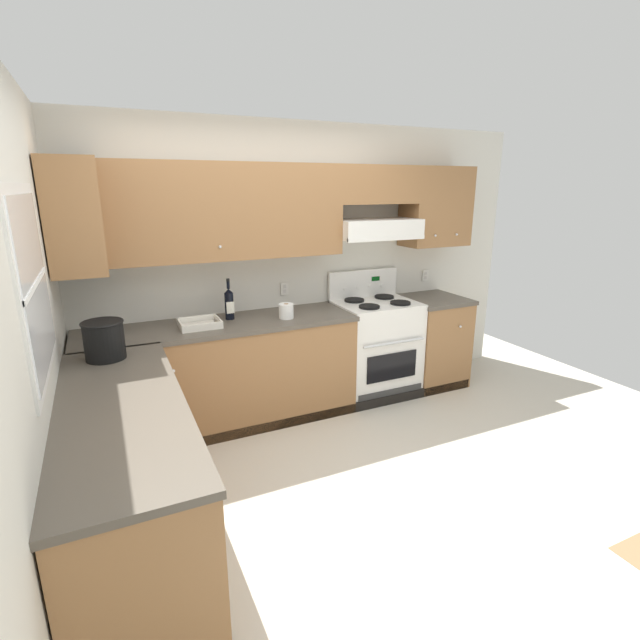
{
  "coord_description": "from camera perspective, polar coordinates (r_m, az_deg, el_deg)",
  "views": [
    {
      "loc": [
        -1.25,
        -2.46,
        1.99
      ],
      "look_at": [
        0.23,
        0.7,
        1.0
      ],
      "focal_mm": 26.41,
      "sensor_mm": 36.0,
      "label": 1
    }
  ],
  "objects": [
    {
      "name": "paper_towel_roll",
      "position": [
        4.01,
        -4.12,
        1.1
      ],
      "size": [
        0.13,
        0.13,
        0.13
      ],
      "color": "white",
      "rests_on": "counter_back_run"
    },
    {
      "name": "counter_left_run",
      "position": [
        2.9,
        -21.99,
        -17.5
      ],
      "size": [
        0.63,
        1.91,
        0.91
      ],
      "color": "olive",
      "rests_on": "ground_plane"
    },
    {
      "name": "ground_plane",
      "position": [
        3.41,
        1.56,
        -19.95
      ],
      "size": [
        7.04,
        7.04,
        0.0
      ],
      "primitive_type": "plane",
      "color": "beige"
    },
    {
      "name": "wall_left",
      "position": [
        2.79,
        -31.32,
        0.05
      ],
      "size": [
        0.47,
        4.0,
        2.55
      ],
      "color": "silver",
      "rests_on": "ground_plane"
    },
    {
      "name": "stove",
      "position": [
        4.65,
        6.72,
        -3.28
      ],
      "size": [
        0.76,
        0.62,
        1.2
      ],
      "color": "white",
      "rests_on": "ground_plane"
    },
    {
      "name": "counter_back_run",
      "position": [
        4.21,
        -5.57,
        -5.68
      ],
      "size": [
        3.6,
        0.65,
        0.91
      ],
      "color": "olive",
      "rests_on": "ground_plane"
    },
    {
      "name": "bowl",
      "position": [
        3.89,
        -14.37,
        -0.52
      ],
      "size": [
        0.32,
        0.27,
        0.06
      ],
      "color": "white",
      "rests_on": "counter_back_run"
    },
    {
      "name": "wall_back",
      "position": [
        4.35,
        -2.7,
        9.06
      ],
      "size": [
        4.68,
        0.57,
        2.55
      ],
      "color": "silver",
      "rests_on": "ground_plane"
    },
    {
      "name": "wine_bottle",
      "position": [
        4.03,
        -10.95,
        2.03
      ],
      "size": [
        0.08,
        0.08,
        0.35
      ],
      "color": "black",
      "rests_on": "counter_back_run"
    },
    {
      "name": "bucket",
      "position": [
        3.34,
        -24.7,
        -2.15
      ],
      "size": [
        0.26,
        0.26,
        0.25
      ],
      "color": "black",
      "rests_on": "counter_left_run"
    }
  ]
}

